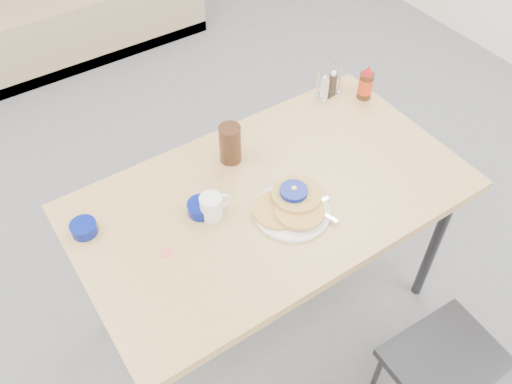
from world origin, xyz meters
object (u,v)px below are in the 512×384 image
amber_tumbler (230,144)px  grits_setting (294,197)px  diner_chair (478,377)px  creamer_bowl (84,228)px  booth_bench (56,3)px  condiment_caddy (329,85)px  syrup_bottle (366,84)px  butter_bowl (201,208)px  coffee_mug (212,206)px  dining_table (271,205)px  pancake_plate (292,208)px

amber_tumbler → grits_setting: bearing=-77.7°
diner_chair → creamer_bowl: (-0.85, 1.03, 0.28)m
booth_bench → condiment_caddy: booth_bench is taller
amber_tumbler → syrup_bottle: (0.67, 0.01, -0.01)m
butter_bowl → syrup_bottle: 0.91m
booth_bench → coffee_mug: booth_bench is taller
grits_setting → creamer_bowl: size_ratio=2.27×
booth_bench → butter_bowl: booth_bench is taller
dining_table → syrup_bottle: size_ratio=8.91×
grits_setting → butter_bowl: bearing=154.3°
dining_table → grits_setting: grits_setting is taller
butter_bowl → grits_setting: bearing=-25.7°
amber_tumbler → diner_chair: bearing=-76.0°
diner_chair → syrup_bottle: (0.40, 1.07, 0.33)m
dining_table → creamer_bowl: creamer_bowl is taller
booth_bench → diner_chair: 3.37m
creamer_bowl → syrup_bottle: 1.26m
syrup_bottle → condiment_caddy: bearing=138.3°
syrup_bottle → diner_chair: bearing=-110.7°
dining_table → pancake_plate: pancake_plate is taller
booth_bench → amber_tumbler: 2.35m
pancake_plate → creamer_bowl: pancake_plate is taller
creamer_bowl → butter_bowl: 0.39m
dining_table → condiment_caddy: size_ratio=11.02×
dining_table → condiment_caddy: 0.64m
dining_table → creamer_bowl: 0.65m
diner_chair → condiment_caddy: bearing=78.4°
amber_tumbler → condiment_caddy: bearing=11.1°
dining_table → pancake_plate: 0.13m
diner_chair → syrup_bottle: size_ratio=5.45×
coffee_mug → grits_setting: (0.26, -0.11, -0.02)m
butter_bowl → coffee_mug: bearing=-51.1°
booth_bench → creamer_bowl: 2.45m
diner_chair → amber_tumbler: 1.14m
creamer_bowl → amber_tumbler: amber_tumbler is taller
diner_chair → amber_tumbler: amber_tumbler is taller
pancake_plate → creamer_bowl: 0.70m
diner_chair → coffee_mug: size_ratio=7.55×
butter_bowl → condiment_caddy: condiment_caddy is taller
grits_setting → amber_tumbler: (-0.07, 0.31, 0.05)m
grits_setting → creamer_bowl: grits_setting is taller
amber_tumbler → condiment_caddy: (0.55, 0.11, -0.03)m
creamer_bowl → syrup_bottle: syrup_bottle is taller
dining_table → pancake_plate: bearing=-85.1°
diner_chair → dining_table: bearing=108.3°
pancake_plate → condiment_caddy: condiment_caddy is taller
diner_chair → grits_setting: diner_chair is taller
booth_bench → grits_setting: (0.04, -2.61, 0.44)m
grits_setting → amber_tumbler: 0.32m
coffee_mug → amber_tumbler: (0.20, 0.20, 0.03)m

